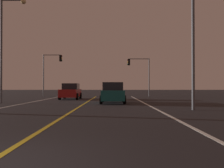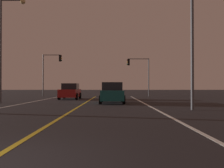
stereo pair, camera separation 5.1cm
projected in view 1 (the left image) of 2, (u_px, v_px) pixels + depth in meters
name	position (u px, v px, depth m)	size (l,w,h in m)	color
lane_edge_right	(153.00, 108.00, 15.92)	(0.16, 35.94, 0.01)	silver
lane_edge_left	(2.00, 108.00, 15.90)	(0.16, 35.94, 0.01)	silver
lane_center_divider	(77.00, 108.00, 15.91)	(0.16, 35.94, 0.01)	gold
car_oncoming	(70.00, 92.00, 26.74)	(2.02, 4.30, 1.70)	black
car_lead_same_lane	(112.00, 93.00, 20.33)	(2.02, 4.30, 1.70)	black
traffic_light_near_right	(138.00, 68.00, 34.43)	(3.11, 0.36, 5.27)	#4C4C51
traffic_light_near_left	(52.00, 66.00, 34.41)	(2.69, 0.36, 5.81)	#4C4C51
street_lamp_right_near	(181.00, 24.00, 14.37)	(2.76, 0.44, 7.76)	#4C4C51
street_lamp_left_mid	(6.00, 37.00, 20.26)	(2.12, 0.44, 8.60)	#4C4C51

